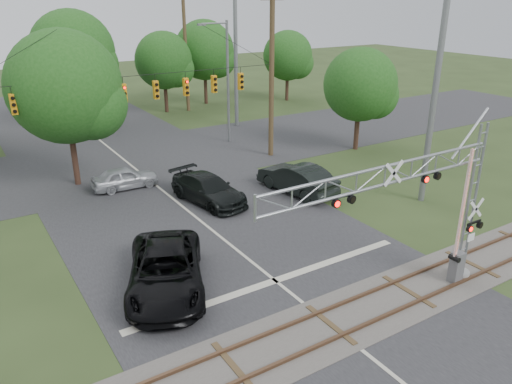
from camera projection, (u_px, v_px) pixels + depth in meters
ground at (370, 358)px, 16.21m from camera, size 160.00×160.00×0.00m
road_main at (223, 239)px, 24.07m from camera, size 14.00×90.00×0.02m
road_cross at (127, 162)px, 35.07m from camera, size 90.00×12.00×0.02m
railroad_track at (330, 325)px, 17.77m from camera, size 90.00×3.20×0.17m
crossing_gantry at (422, 202)px, 17.80m from camera, size 10.56×0.84×6.55m
traffic_signal_span at (153, 88)px, 30.25m from camera, size 19.34×0.36×11.50m
pickup_black at (166, 271)px, 19.63m from camera, size 5.11×6.85×1.73m
car_dark at (208, 189)px, 28.10m from camera, size 3.04×5.60×1.54m
sedan_silver at (125, 178)px, 30.16m from camera, size 3.97×1.68×1.34m
suv_dark at (297, 178)px, 29.46m from camera, size 2.54×5.50×1.75m
streetlight at (226, 77)px, 37.95m from camera, size 2.47×0.26×9.25m
utility_poles at (167, 72)px, 34.07m from camera, size 25.05×29.17×13.13m
treeline at (71, 67)px, 39.01m from camera, size 52.76×27.19×9.98m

